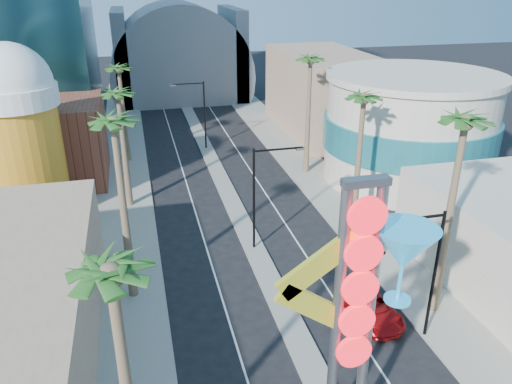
% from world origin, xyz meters
% --- Properties ---
extents(sidewalk_west, '(5.00, 100.00, 0.15)m').
position_xyz_m(sidewalk_west, '(-9.50, 35.00, 0.07)').
color(sidewalk_west, gray).
rests_on(sidewalk_west, ground).
extents(sidewalk_east, '(5.00, 100.00, 0.15)m').
position_xyz_m(sidewalk_east, '(9.50, 35.00, 0.07)').
color(sidewalk_east, gray).
rests_on(sidewalk_east, ground).
extents(median, '(1.60, 84.00, 0.15)m').
position_xyz_m(median, '(0.00, 38.00, 0.07)').
color(median, gray).
rests_on(median, ground).
extents(brick_filler_west, '(10.00, 10.00, 8.00)m').
position_xyz_m(brick_filler_west, '(-16.00, 38.00, 4.00)').
color(brick_filler_west, brown).
rests_on(brick_filler_west, ground).
extents(filler_east, '(10.00, 20.00, 10.00)m').
position_xyz_m(filler_east, '(16.00, 48.00, 5.00)').
color(filler_east, '#9F7C67').
rests_on(filler_east, ground).
extents(beer_mug, '(7.00, 7.00, 14.50)m').
position_xyz_m(beer_mug, '(-17.00, 30.00, 7.84)').
color(beer_mug, orange).
rests_on(beer_mug, ground).
extents(turquoise_building, '(16.60, 16.60, 10.60)m').
position_xyz_m(turquoise_building, '(18.00, 30.00, 5.25)').
color(turquoise_building, beige).
rests_on(turquoise_building, ground).
extents(canopy, '(22.00, 16.00, 22.00)m').
position_xyz_m(canopy, '(0.00, 72.00, 4.31)').
color(canopy, slate).
rests_on(canopy, ground).
extents(neon_sign, '(6.53, 2.60, 12.55)m').
position_xyz_m(neon_sign, '(0.82, 2.96, 7.31)').
color(neon_sign, gray).
rests_on(neon_sign, ground).
extents(streetlight_0, '(3.79, 0.25, 8.00)m').
position_xyz_m(streetlight_0, '(0.55, 20.00, 4.88)').
color(streetlight_0, black).
rests_on(streetlight_0, ground).
extents(streetlight_1, '(3.79, 0.25, 8.00)m').
position_xyz_m(streetlight_1, '(-0.55, 44.00, 4.88)').
color(streetlight_1, black).
rests_on(streetlight_1, ground).
extents(streetlight_2, '(3.45, 0.25, 8.00)m').
position_xyz_m(streetlight_2, '(6.72, 8.00, 4.83)').
color(streetlight_2, black).
rests_on(streetlight_2, ground).
extents(palm_0, '(2.40, 2.40, 11.70)m').
position_xyz_m(palm_0, '(-9.00, 2.00, 9.93)').
color(palm_0, brown).
rests_on(palm_0, ground).
extents(palm_1, '(2.40, 2.40, 12.70)m').
position_xyz_m(palm_1, '(-9.00, 16.00, 10.82)').
color(palm_1, brown).
rests_on(palm_1, ground).
extents(palm_2, '(2.40, 2.40, 11.20)m').
position_xyz_m(palm_2, '(-9.00, 30.00, 9.48)').
color(palm_2, brown).
rests_on(palm_2, ground).
extents(palm_3, '(2.40, 2.40, 11.20)m').
position_xyz_m(palm_3, '(-9.00, 42.00, 9.48)').
color(palm_3, brown).
rests_on(palm_3, ground).
extents(palm_5, '(2.40, 2.40, 13.20)m').
position_xyz_m(palm_5, '(9.00, 10.00, 11.27)').
color(palm_5, brown).
rests_on(palm_5, ground).
extents(palm_6, '(2.40, 2.40, 11.70)m').
position_xyz_m(palm_6, '(9.00, 22.00, 9.93)').
color(palm_6, brown).
rests_on(palm_6, ground).
extents(palm_7, '(2.40, 2.40, 12.70)m').
position_xyz_m(palm_7, '(9.00, 34.00, 10.82)').
color(palm_7, brown).
rests_on(palm_7, ground).
extents(red_pickup, '(2.92, 5.51, 1.47)m').
position_xyz_m(red_pickup, '(4.83, 10.41, 0.74)').
color(red_pickup, '#B30D0F').
rests_on(red_pickup, ground).
extents(pedestrian_b, '(1.15, 1.06, 1.91)m').
position_xyz_m(pedestrian_b, '(8.84, 16.92, 1.10)').
color(pedestrian_b, gray).
rests_on(pedestrian_b, sidewalk_east).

